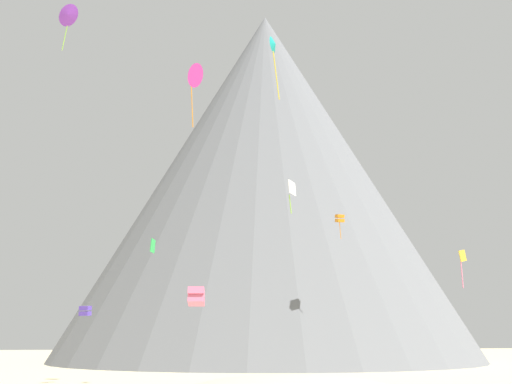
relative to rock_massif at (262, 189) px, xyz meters
The scene contains 10 objects.
rock_massif is the anchor object (origin of this frame).
kite_teal_high 67.50m from the rock_massif, 98.79° to the right, with size 1.07×1.45×5.72m.
kite_gold_low 79.55m from the rock_massif, 89.17° to the right, with size 0.81×0.51×2.71m.
kite_white_mid 65.46m from the rock_massif, 97.33° to the right, with size 0.81×1.08×3.05m.
kite_violet_high 60.62m from the rock_massif, 119.57° to the right, with size 2.28×1.55×5.27m.
kite_orange_mid 39.16m from the rock_massif, 84.03° to the right, with size 1.08×1.12×3.25m.
kite_green_low 61.56m from the rock_massif, 110.02° to the right, with size 0.55×0.89×1.43m.
kite_rainbow_low 73.92m from the rock_massif, 103.88° to the right, with size 1.44×1.52×1.49m.
kite_indigo_low 59.19m from the rock_massif, 119.76° to the right, with size 1.29×1.31×1.06m.
kite_magenta_high 63.06m from the rock_massif, 105.51° to the right, with size 2.31×2.52×6.29m.
Camera 1 is at (-7.97, -24.66, 4.60)m, focal length 47.76 mm.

